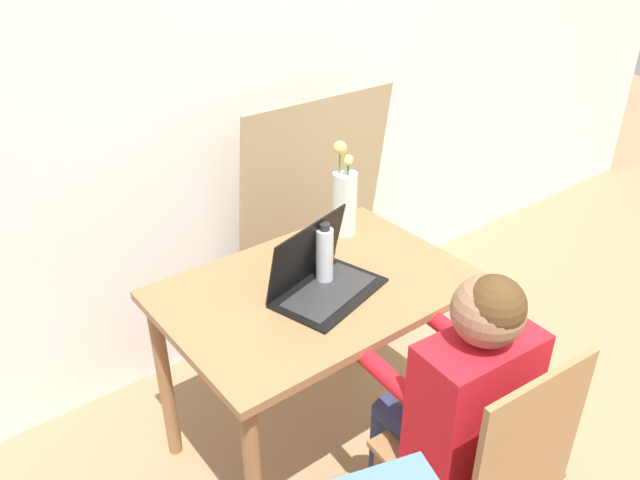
{
  "coord_description": "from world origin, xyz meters",
  "views": [
    {
      "loc": [
        -1.26,
        0.08,
        1.88
      ],
      "look_at": [
        -0.21,
        1.43,
        0.91
      ],
      "focal_mm": 35.0,
      "sensor_mm": 36.0,
      "label": 1
    }
  ],
  "objects_px": {
    "chair_occupied": "(482,469)",
    "person_seated": "(462,389)",
    "flower_vase": "(344,199)",
    "water_bottle": "(324,255)",
    "laptop": "(320,276)"
  },
  "relations": [
    {
      "from": "person_seated",
      "to": "flower_vase",
      "type": "height_order",
      "value": "flower_vase"
    },
    {
      "from": "flower_vase",
      "to": "water_bottle",
      "type": "distance_m",
      "value": 0.36
    },
    {
      "from": "chair_occupied",
      "to": "water_bottle",
      "type": "distance_m",
      "value": 0.8
    },
    {
      "from": "chair_occupied",
      "to": "water_bottle",
      "type": "xyz_separation_m",
      "value": [
        -0.01,
        0.71,
        0.36
      ]
    },
    {
      "from": "chair_occupied",
      "to": "person_seated",
      "type": "bearing_deg",
      "value": -90.0
    },
    {
      "from": "flower_vase",
      "to": "water_bottle",
      "type": "xyz_separation_m",
      "value": [
        -0.27,
        -0.23,
        -0.04
      ]
    },
    {
      "from": "chair_occupied",
      "to": "water_bottle",
      "type": "height_order",
      "value": "water_bottle"
    },
    {
      "from": "person_seated",
      "to": "laptop",
      "type": "height_order",
      "value": "person_seated"
    },
    {
      "from": "laptop",
      "to": "flower_vase",
      "type": "relative_size",
      "value": 1.12
    },
    {
      "from": "chair_occupied",
      "to": "flower_vase",
      "type": "distance_m",
      "value": 1.05
    },
    {
      "from": "person_seated",
      "to": "chair_occupied",
      "type": "bearing_deg",
      "value": 90.0
    },
    {
      "from": "water_bottle",
      "to": "person_seated",
      "type": "bearing_deg",
      "value": -88.65
    },
    {
      "from": "laptop",
      "to": "flower_vase",
      "type": "height_order",
      "value": "flower_vase"
    },
    {
      "from": "chair_occupied",
      "to": "laptop",
      "type": "bearing_deg",
      "value": -81.46
    },
    {
      "from": "flower_vase",
      "to": "chair_occupied",
      "type": "bearing_deg",
      "value": -105.96
    }
  ]
}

